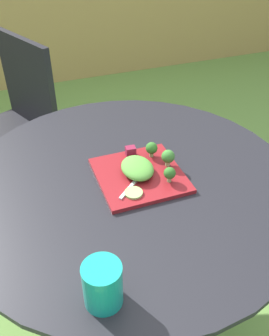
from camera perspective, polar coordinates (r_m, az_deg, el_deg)
The scene contains 12 objects.
ground_plane at distance 1.73m, azimuth -0.55°, elevation -20.51°, with size 12.00×12.00×0.00m, color #669342.
patio_table at distance 1.32m, azimuth -0.68°, elevation -8.73°, with size 1.07×1.07×0.72m.
patio_chair at distance 1.98m, azimuth -17.79°, elevation 7.34°, with size 0.58×0.58×0.90m.
salad_plate at distance 1.19m, azimuth 0.75°, elevation -1.07°, with size 0.26×0.26×0.01m, color maroon.
drinking_glass at distance 0.85m, azimuth -4.83°, elevation -17.46°, with size 0.09×0.09×0.11m.
fork at distance 1.15m, azimuth 0.13°, elevation -1.97°, with size 0.13×0.11×0.00m.
lettuce_mound at distance 1.17m, azimuth 0.43°, elevation 0.02°, with size 0.10×0.13×0.04m, color #519338.
broccoli_floret_0 at distance 1.14m, azimuth 5.35°, elevation -0.83°, with size 0.04×0.04×0.05m.
broccoli_floret_1 at distance 1.24m, azimuth 2.61°, elevation 3.00°, with size 0.04×0.04×0.05m.
broccoli_floret_2 at distance 1.20m, azimuth 5.12°, elevation 1.71°, with size 0.04×0.04×0.06m.
cucumber_slice_0 at distance 1.11m, azimuth -0.14°, elevation -3.78°, with size 0.05×0.05×0.01m, color #8EB766.
beet_chunk_0 at distance 1.25m, azimuth -0.60°, elevation 2.55°, with size 0.03×0.03×0.03m, color maroon.
Camera 1 is at (-0.30, -0.87, 1.47)m, focal length 40.17 mm.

